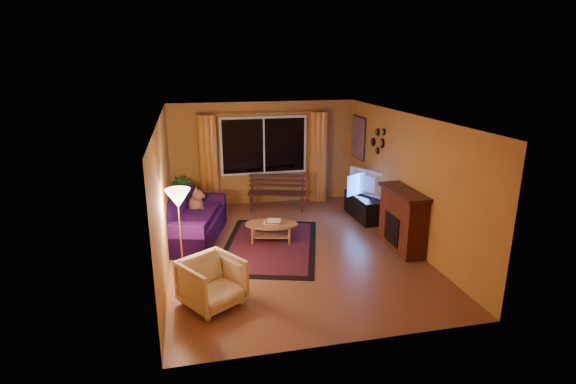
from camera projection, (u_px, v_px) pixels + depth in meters
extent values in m
cube|color=brown|center=(291.00, 250.00, 8.52)|extent=(4.50, 6.00, 0.02)
cube|color=white|center=(292.00, 116.00, 7.80)|extent=(4.50, 6.00, 0.02)
cube|color=#BF8239|center=(264.00, 153.00, 10.97)|extent=(4.50, 0.02, 2.50)
cube|color=#BF8239|center=(163.00, 194.00, 7.68)|extent=(0.02, 6.00, 2.50)
cube|color=#BF8239|center=(406.00, 179.00, 8.63)|extent=(0.02, 6.00, 2.50)
cube|color=black|center=(264.00, 146.00, 10.85)|extent=(2.00, 0.02, 1.30)
cylinder|color=#BF8C3F|center=(264.00, 113.00, 10.58)|extent=(3.20, 0.03, 0.03)
cylinder|color=orange|center=(208.00, 162.00, 10.60)|extent=(0.36, 0.36, 2.24)
cylinder|color=orange|center=(318.00, 157.00, 11.17)|extent=(0.36, 0.36, 2.24)
cube|color=black|center=(277.00, 202.00, 10.70)|extent=(1.41, 0.75, 0.40)
imported|color=#235B1E|center=(182.00, 195.00, 10.44)|extent=(0.51, 0.51, 0.84)
cube|color=#250A3D|center=(194.00, 219.00, 8.91)|extent=(1.40, 2.21, 0.83)
imported|color=beige|center=(212.00, 280.00, 6.49)|extent=(1.04, 1.02, 0.79)
cylinder|color=#BF8C3F|center=(181.00, 235.00, 7.20)|extent=(0.32, 0.32, 1.52)
cube|color=#641006|center=(270.00, 246.00, 8.66)|extent=(2.45, 3.13, 0.02)
cylinder|color=#A77146|center=(272.00, 232.00, 8.84)|extent=(1.26, 1.26, 0.38)
cube|color=black|center=(363.00, 207.00, 10.14)|extent=(0.45, 1.26, 0.52)
imported|color=black|center=(364.00, 183.00, 9.98)|extent=(0.58, 0.96, 0.58)
cube|color=maroon|center=(403.00, 221.00, 8.41)|extent=(0.40, 1.20, 1.10)
cube|color=#C96630|center=(358.00, 137.00, 10.80)|extent=(0.04, 0.76, 0.96)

